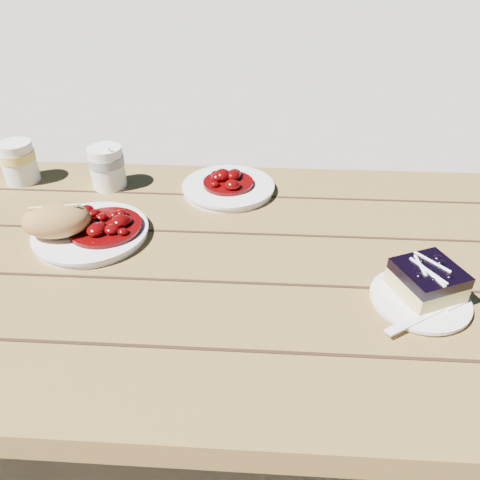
# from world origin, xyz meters

# --- Properties ---
(ground) EXTENTS (60.00, 60.00, 0.00)m
(ground) POSITION_xyz_m (0.00, 0.00, 0.00)
(ground) COLOR #9A948B
(ground) RESTS_ON ground
(picnic_table) EXTENTS (2.00, 1.55, 0.75)m
(picnic_table) POSITION_xyz_m (0.00, -0.00, 0.59)
(picnic_table) COLOR brown
(picnic_table) RESTS_ON ground
(main_plate) EXTENTS (0.23, 0.23, 0.02)m
(main_plate) POSITION_xyz_m (-0.19, 0.05, 0.76)
(main_plate) COLOR white
(main_plate) RESTS_ON picnic_table
(goulash_stew) EXTENTS (0.15, 0.15, 0.04)m
(goulash_stew) POSITION_xyz_m (-0.16, 0.06, 0.79)
(goulash_stew) COLOR #540304
(goulash_stew) RESTS_ON main_plate
(bread_roll) EXTENTS (0.15, 0.11, 0.07)m
(bread_roll) POSITION_xyz_m (-0.24, 0.03, 0.80)
(bread_roll) COLOR #AA7841
(bread_roll) RESTS_ON main_plate
(dessert_plate) EXTENTS (0.16, 0.16, 0.01)m
(dessert_plate) POSITION_xyz_m (0.43, -0.11, 0.76)
(dessert_plate) COLOR white
(dessert_plate) RESTS_ON picnic_table
(blueberry_cake) EXTENTS (0.13, 0.13, 0.06)m
(blueberry_cake) POSITION_xyz_m (0.44, -0.10, 0.79)
(blueberry_cake) COLOR #D5C274
(blueberry_cake) RESTS_ON dessert_plate
(fork_dessert) EXTENTS (0.15, 0.11, 0.00)m
(fork_dessert) POSITION_xyz_m (0.41, -0.17, 0.76)
(fork_dessert) COLOR white
(fork_dessert) RESTS_ON dessert_plate
(coffee_cup) EXTENTS (0.08, 0.08, 0.10)m
(coffee_cup) POSITION_xyz_m (-0.21, 0.27, 0.80)
(coffee_cup) COLOR white
(coffee_cup) RESTS_ON picnic_table
(second_plate) EXTENTS (0.21, 0.21, 0.02)m
(second_plate) POSITION_xyz_m (0.08, 0.27, 0.76)
(second_plate) COLOR white
(second_plate) RESTS_ON picnic_table
(second_stew) EXTENTS (0.12, 0.12, 0.04)m
(second_stew) POSITION_xyz_m (0.08, 0.27, 0.79)
(second_stew) COLOR #540304
(second_stew) RESTS_ON second_plate
(second_cup) EXTENTS (0.08, 0.08, 0.10)m
(second_cup) POSITION_xyz_m (-0.44, 0.29, 0.80)
(second_cup) COLOR white
(second_cup) RESTS_ON picnic_table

